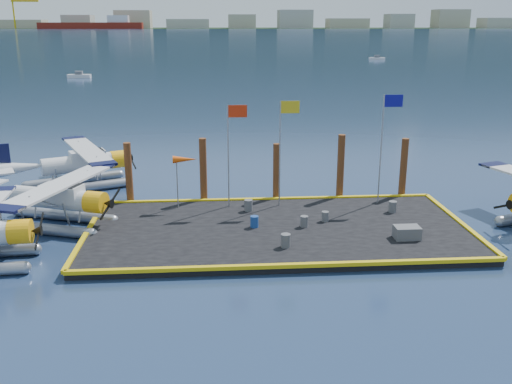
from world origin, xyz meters
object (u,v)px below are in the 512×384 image
(drum_5, at_px, (248,205))
(flagpole_red, at_px, (232,140))
(drum_4, at_px, (393,207))
(piling_2, at_px, (277,174))
(seaplane_b, at_px, (56,202))
(seaplane_c, at_px, (82,166))
(piling_1, at_px, (203,172))
(drum_0, at_px, (254,222))
(windsock, at_px, (185,161))
(drum_2, at_px, (325,216))
(drum_3, at_px, (286,240))
(flagpole_yellow, at_px, (283,137))
(drum_1, at_px, (304,221))
(piling_0, at_px, (129,175))
(flagpole_blue, at_px, (385,133))
(piling_4, at_px, (403,170))
(piling_3, at_px, (341,169))
(crate, at_px, (407,232))

(drum_5, bearing_deg, flagpole_red, 132.64)
(drum_4, relative_size, piling_2, 0.17)
(seaplane_b, distance_m, drum_4, 18.83)
(seaplane_c, bearing_deg, piling_1, 37.52)
(drum_0, xyz_separation_m, windsock, (-3.77, 3.69, 2.52))
(drum_5, distance_m, flagpole_red, 3.89)
(drum_2, xyz_separation_m, drum_4, (4.17, 1.27, 0.04))
(seaplane_b, relative_size, drum_3, 14.41)
(piling_2, bearing_deg, seaplane_b, -164.42)
(seaplane_c, xyz_separation_m, flagpole_yellow, (12.97, -6.09, 2.98))
(drum_1, distance_m, windsock, 7.90)
(seaplane_c, xyz_separation_m, drum_2, (14.96, -9.14, -0.86))
(seaplane_c, distance_m, piling_0, 5.88)
(drum_4, bearing_deg, seaplane_c, 157.62)
(flagpole_blue, relative_size, piling_1, 1.55)
(drum_5, distance_m, piling_0, 7.65)
(drum_1, bearing_deg, drum_3, -116.03)
(piling_4, bearing_deg, piling_1, 180.00)
(piling_0, bearing_deg, drum_0, -36.11)
(drum_0, relative_size, drum_3, 0.92)
(seaplane_b, xyz_separation_m, drum_1, (13.37, -1.96, -0.80))
(flagpole_yellow, relative_size, piling_1, 1.48)
(drum_0, xyz_separation_m, flagpole_blue, (7.95, 3.69, 3.98))
(drum_2, height_order, drum_4, drum_4)
(seaplane_c, bearing_deg, piling_0, 16.04)
(piling_1, relative_size, piling_4, 1.05)
(seaplane_c, bearing_deg, seaplane_b, -21.76)
(piling_1, height_order, piling_3, piling_3)
(flagpole_blue, relative_size, piling_3, 1.51)
(drum_5, relative_size, piling_0, 0.17)
(seaplane_c, bearing_deg, drum_1, 30.05)
(flagpole_red, bearing_deg, flagpole_yellow, 0.00)
(seaplane_c, height_order, windsock, seaplane_c)
(drum_5, xyz_separation_m, flagpole_red, (-0.89, 0.97, 3.66))
(drum_4, bearing_deg, flagpole_blue, 95.04)
(drum_1, height_order, drum_4, drum_4)
(windsock, relative_size, piling_0, 0.78)
(drum_0, bearing_deg, crate, -16.45)
(piling_3, bearing_deg, crate, -76.48)
(flagpole_blue, height_order, piling_0, flagpole_blue)
(drum_5, height_order, piling_3, piling_3)
(piling_4, bearing_deg, flagpole_red, -171.57)
(flagpole_red, distance_m, windsock, 2.97)
(seaplane_b, bearing_deg, crate, 97.26)
(seaplane_c, relative_size, piling_2, 2.53)
(drum_2, height_order, flagpole_red, flagpole_red)
(piling_0, bearing_deg, drum_2, -22.57)
(drum_4, xyz_separation_m, flagpole_red, (-9.15, 1.78, 3.68))
(piling_4, bearing_deg, drum_2, -141.34)
(windsock, bearing_deg, drum_2, -21.58)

